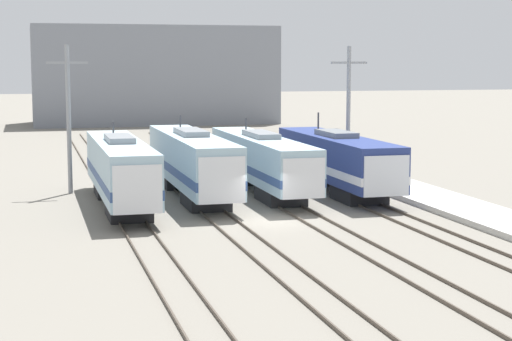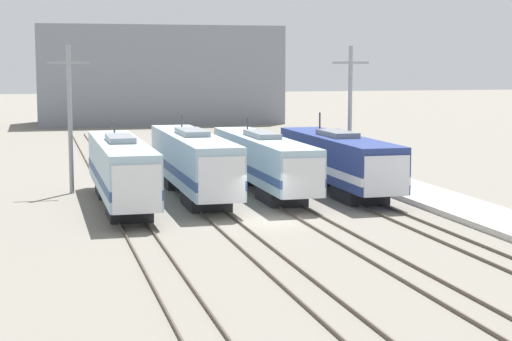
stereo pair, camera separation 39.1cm
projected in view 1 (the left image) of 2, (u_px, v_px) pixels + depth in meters
The scene contains 13 objects.
ground_plane at pixel (269, 222), 46.62m from camera, with size 400.00×400.00×0.00m, color slate.
rail_pair_far_left at pixel (136, 227), 44.74m from camera, with size 1.51×120.00×0.15m.
rail_pair_center_left at pixel (226, 222), 45.99m from camera, with size 1.51×120.00×0.15m.
rail_pair_center_right at pixel (311, 218), 47.23m from camera, with size 1.51×120.00×0.15m.
rail_pair_far_right at pixel (393, 214), 48.47m from camera, with size 1.51×120.00×0.15m.
locomotive_far_left at pixel (121, 171), 50.98m from camera, with size 2.79×16.89×4.86m.
locomotive_center_left at pixel (193, 163), 54.76m from camera, with size 2.89×18.08×5.03m.
locomotive_center_right at pixel (263, 162), 56.68m from camera, with size 2.76×18.49×4.71m.
locomotive_far_right at pixel (338, 161), 56.70m from camera, with size 3.07×16.78×5.13m.
catenary_tower_left at pixel (69, 115), 56.05m from camera, with size 2.69×0.29×9.79m.
catenary_tower_right at pixel (348, 111), 61.08m from camera, with size 2.69×0.29×9.79m.
platform at pixel (465, 209), 49.63m from camera, with size 4.00×120.00×0.35m.
depot_building at pixel (154, 75), 121.61m from camera, with size 33.73×13.68×13.67m.
Camera 1 is at (-12.56, -44.15, 8.64)m, focal length 60.00 mm.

